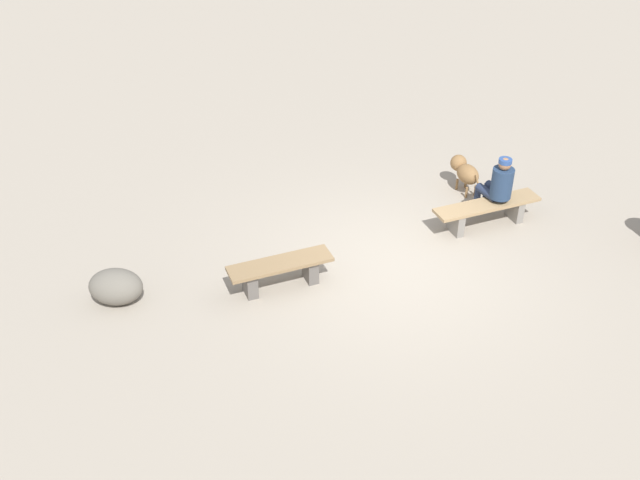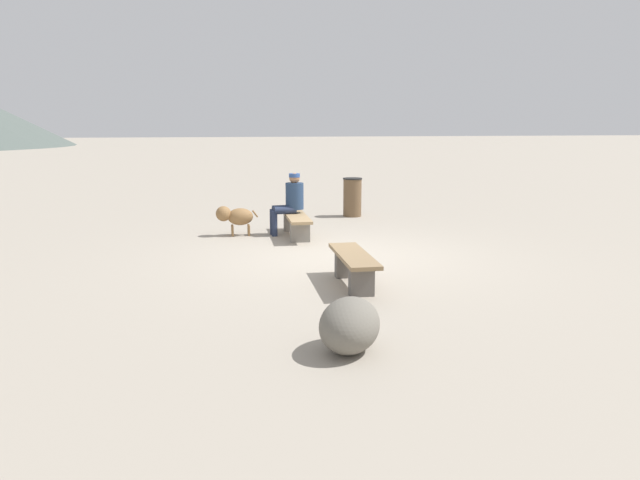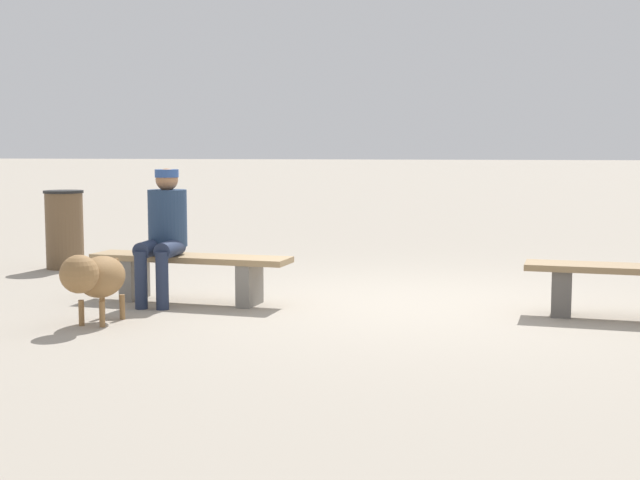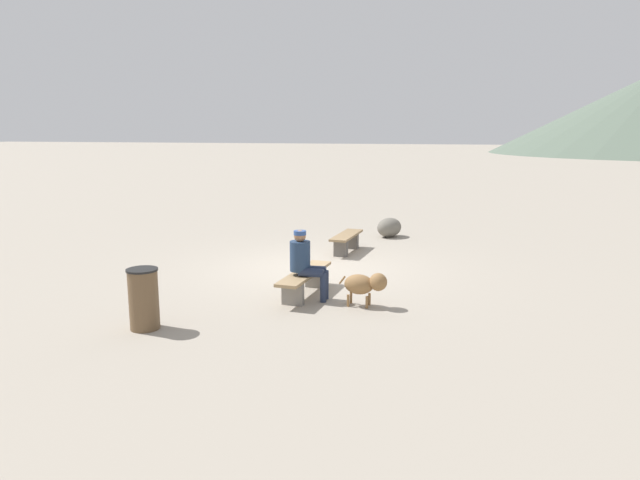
% 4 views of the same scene
% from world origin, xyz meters
% --- Properties ---
extents(ground, '(210.00, 210.00, 0.06)m').
position_xyz_m(ground, '(0.00, 0.00, -0.03)').
color(ground, '#9E9384').
extents(bench_left, '(1.57, 0.52, 0.44)m').
position_xyz_m(bench_left, '(-1.79, 0.30, 0.29)').
color(bench_left, '#605B56').
rests_on(bench_left, ground).
extents(bench_right, '(1.87, 0.52, 0.43)m').
position_xyz_m(bench_right, '(1.93, 0.34, 0.30)').
color(bench_right, gray).
rests_on(bench_right, ground).
extents(seated_person, '(0.36, 0.66, 1.21)m').
position_xyz_m(seated_person, '(2.15, 0.41, 0.70)').
color(seated_person, navy).
rests_on(seated_person, ground).
extents(dog, '(0.36, 0.82, 0.58)m').
position_xyz_m(dog, '(2.30, 1.48, 0.39)').
color(dog, olive).
rests_on(dog, ground).
extents(trash_bin, '(0.45, 0.45, 0.91)m').
position_xyz_m(trash_bin, '(4.17, -1.46, 0.46)').
color(trash_bin, brown).
rests_on(trash_bin, ground).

